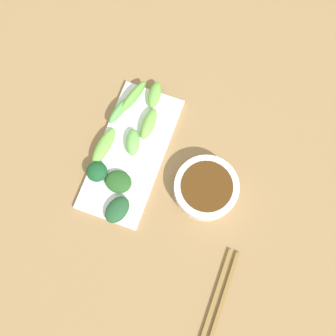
% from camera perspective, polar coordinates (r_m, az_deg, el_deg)
% --- Properties ---
extents(tabletop, '(2.10, 2.10, 0.02)m').
position_cam_1_polar(tabletop, '(0.97, -1.78, -0.74)').
color(tabletop, '#97734A').
rests_on(tabletop, ground).
extents(sauce_bowl, '(0.14, 0.14, 0.05)m').
position_cam_1_polar(sauce_bowl, '(0.93, 5.26, -2.50)').
color(sauce_bowl, white).
rests_on(sauce_bowl, tabletop).
extents(serving_plate, '(0.15, 0.32, 0.01)m').
position_cam_1_polar(serving_plate, '(0.96, -5.05, 1.99)').
color(serving_plate, white).
rests_on(serving_plate, tabletop).
extents(broccoli_leafy_0, '(0.05, 0.05, 0.03)m').
position_cam_1_polar(broccoli_leafy_0, '(0.94, -9.61, -0.48)').
color(broccoli_leafy_0, '#195027').
rests_on(broccoli_leafy_0, serving_plate).
extents(broccoli_leafy_1, '(0.06, 0.07, 0.02)m').
position_cam_1_polar(broccoli_leafy_1, '(0.92, -6.90, -5.62)').
color(broccoli_leafy_1, '#22512D').
rests_on(broccoli_leafy_1, serving_plate).
extents(broccoli_stalk_2, '(0.03, 0.08, 0.03)m').
position_cam_1_polar(broccoli_stalk_2, '(0.96, -2.64, 6.00)').
color(broccoli_stalk_2, '#76B54A').
rests_on(broccoli_stalk_2, serving_plate).
extents(broccoli_stalk_3, '(0.05, 0.10, 0.03)m').
position_cam_1_polar(broccoli_stalk_3, '(0.99, -4.74, 9.62)').
color(broccoli_stalk_3, '#68AD43').
rests_on(broccoli_stalk_3, serving_plate).
extents(broccoli_stalk_4, '(0.05, 0.07, 0.03)m').
position_cam_1_polar(broccoli_stalk_4, '(0.95, -4.79, 3.49)').
color(broccoli_stalk_4, '#72BA55').
rests_on(broccoli_stalk_4, serving_plate).
extents(broccoli_leafy_5, '(0.06, 0.05, 0.02)m').
position_cam_1_polar(broccoli_leafy_5, '(0.94, -6.73, -1.85)').
color(broccoli_leafy_5, '#285722').
rests_on(broccoli_leafy_5, serving_plate).
extents(broccoli_stalk_6, '(0.04, 0.08, 0.03)m').
position_cam_1_polar(broccoli_stalk_6, '(0.98, -6.67, 7.74)').
color(broccoli_stalk_6, '#5FAA50').
rests_on(broccoli_stalk_6, serving_plate).
extents(broccoli_stalk_7, '(0.04, 0.10, 0.02)m').
position_cam_1_polar(broccoli_stalk_7, '(0.96, -8.69, 2.98)').
color(broccoli_stalk_7, '#76BC48').
rests_on(broccoli_stalk_7, serving_plate).
extents(broccoli_stalk_8, '(0.04, 0.07, 0.03)m').
position_cam_1_polar(broccoli_stalk_8, '(0.99, -1.83, 9.90)').
color(broccoli_stalk_8, '#70AD46').
rests_on(broccoli_stalk_8, serving_plate).
extents(chopsticks, '(0.03, 0.23, 0.01)m').
position_cam_1_polar(chopsticks, '(0.93, 6.70, -17.73)').
color(chopsticks, olive).
rests_on(chopsticks, tabletop).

